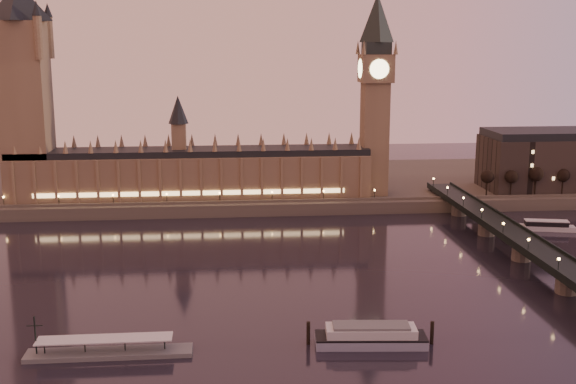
# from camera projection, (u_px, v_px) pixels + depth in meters

# --- Properties ---
(ground) EXTENTS (700.00, 700.00, 0.00)m
(ground) POSITION_uv_depth(u_px,v_px,m) (293.00, 283.00, 256.59)
(ground) COLOR black
(ground) RESTS_ON ground
(far_embankment) EXTENTS (560.00, 130.00, 6.00)m
(far_embankment) POSITION_uv_depth(u_px,v_px,m) (317.00, 184.00, 419.52)
(far_embankment) COLOR #423D35
(far_embankment) RESTS_ON ground
(palace_of_westminster) EXTENTS (180.00, 26.62, 52.00)m
(palace_of_westminster) POSITION_uv_depth(u_px,v_px,m) (191.00, 167.00, 366.61)
(palace_of_westminster) COLOR brown
(palace_of_westminster) RESTS_ON ground
(victoria_tower) EXTENTS (31.68, 31.68, 118.00)m
(victoria_tower) POSITION_uv_depth(u_px,v_px,m) (24.00, 80.00, 350.61)
(victoria_tower) COLOR brown
(victoria_tower) RESTS_ON ground
(big_ben) EXTENTS (17.68, 17.68, 104.00)m
(big_ben) POSITION_uv_depth(u_px,v_px,m) (376.00, 82.00, 366.33)
(big_ben) COLOR brown
(big_ben) RESTS_ON ground
(westminster_bridge) EXTENTS (13.20, 260.00, 15.30)m
(westminster_bridge) POSITION_uv_depth(u_px,v_px,m) (542.00, 261.00, 263.56)
(westminster_bridge) COLOR black
(westminster_bridge) RESTS_ON ground
(bare_tree_0) EXTENTS (6.56, 6.56, 13.35)m
(bare_tree_0) POSITION_uv_depth(u_px,v_px,m) (487.00, 178.00, 369.38)
(bare_tree_0) COLOR black
(bare_tree_0) RESTS_ON ground
(bare_tree_1) EXTENTS (6.56, 6.56, 13.35)m
(bare_tree_1) POSITION_uv_depth(u_px,v_px,m) (512.00, 177.00, 370.57)
(bare_tree_1) COLOR black
(bare_tree_1) RESTS_ON ground
(bare_tree_2) EXTENTS (6.56, 6.56, 13.35)m
(bare_tree_2) POSITION_uv_depth(u_px,v_px,m) (537.00, 177.00, 371.76)
(bare_tree_2) COLOR black
(bare_tree_2) RESTS_ON ground
(bare_tree_3) EXTENTS (6.56, 6.56, 13.35)m
(bare_tree_3) POSITION_uv_depth(u_px,v_px,m) (562.00, 176.00, 372.95)
(bare_tree_3) COLOR black
(bare_tree_3) RESTS_ON ground
(cruise_boat_b) EXTENTS (26.01, 11.68, 4.66)m
(cruise_boat_b) POSITION_uv_depth(u_px,v_px,m) (546.00, 226.00, 328.12)
(cruise_boat_b) COLOR silver
(cruise_boat_b) RESTS_ON ground
(moored_barge) EXTENTS (36.00, 11.34, 6.62)m
(moored_barge) POSITION_uv_depth(u_px,v_px,m) (371.00, 336.00, 203.14)
(moored_barge) COLOR gray
(moored_barge) RESTS_ON ground
(pontoon_pier) EXTENTS (45.08, 7.51, 12.02)m
(pontoon_pier) POSITION_uv_depth(u_px,v_px,m) (108.00, 351.00, 196.84)
(pontoon_pier) COLOR #595B5E
(pontoon_pier) RESTS_ON ground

